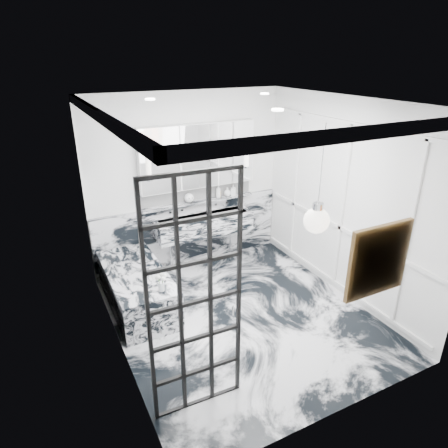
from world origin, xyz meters
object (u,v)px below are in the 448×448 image
crittall_door (196,302)px  trough_sink (204,224)px  mirror_cabinet (198,156)px  bathtub (137,288)px

crittall_door → trough_sink: (1.25, 2.62, -0.48)m
mirror_cabinet → bathtub: (-1.32, -0.83, -1.54)m
trough_sink → bathtub: bearing=-153.5°
crittall_door → bathtub: size_ratio=1.46×
crittall_door → trough_sink: size_ratio=1.51×
mirror_cabinet → bathtub: 2.20m
bathtub → crittall_door: bearing=-87.8°
trough_sink → bathtub: size_ratio=0.97×
mirror_cabinet → bathtub: bearing=-147.9°
mirror_cabinet → bathtub: mirror_cabinet is taller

